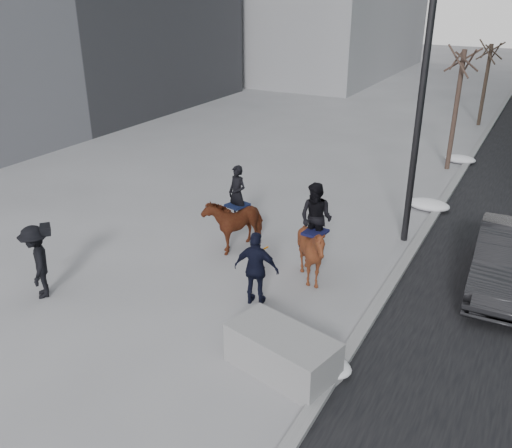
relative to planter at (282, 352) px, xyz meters
The scene contains 12 objects.
ground 2.61m from the planter, 143.03° to the left, with size 120.00×120.00×0.00m, color gray.
curb 11.60m from the planter, 85.36° to the left, with size 0.25×90.00×0.12m, color gray.
planter is the anchor object (origin of this frame).
car_near 6.27m from the planter, 58.10° to the left, with size 1.51×4.32×1.42m, color black.
tree_near 14.16m from the planter, 88.62° to the left, with size 1.20×1.20×5.00m, color #372720, non-canonical shape.
tree_far 22.25m from the planter, 89.13° to the left, with size 1.20×1.20×4.42m, color #33291E, non-canonical shape.
mounted_left 5.42m from the planter, 129.95° to the left, with size 1.24×1.91×2.28m.
mounted_right 3.46m from the planter, 104.11° to the left, with size 1.46×1.60×2.50m.
feeder 2.45m from the planter, 130.16° to the left, with size 1.09×0.95×1.75m.
camera_crew 6.10m from the planter, behind, with size 1.28×1.24×1.75m.
lamppost 8.01m from the planter, 85.31° to the left, with size 0.25×2.47×9.09m.
snow_piles 8.46m from the planter, 85.68° to the left, with size 1.32×15.45×0.33m.
Camera 1 is at (5.57, -8.97, 6.67)m, focal length 38.00 mm.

